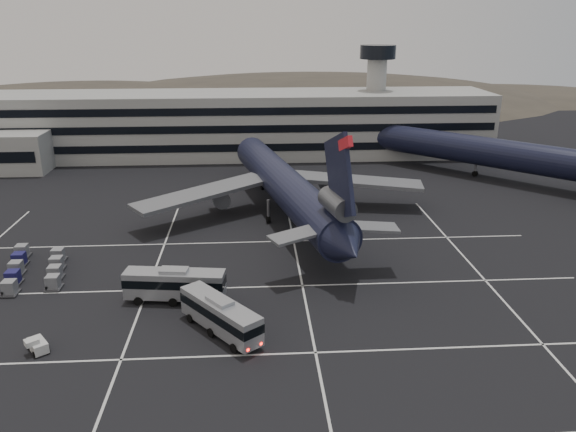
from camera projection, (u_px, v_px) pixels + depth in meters
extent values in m
plane|color=black|center=(196.00, 305.00, 61.33)|extent=(260.00, 260.00, 0.00)
cube|color=silver|center=(187.00, 357.00, 51.92)|extent=(90.00, 0.25, 0.01)
cube|color=silver|center=(200.00, 289.00, 65.09)|extent=(90.00, 0.25, 0.01)
cube|color=silver|center=(208.00, 243.00, 78.26)|extent=(90.00, 0.25, 0.01)
cube|color=silver|center=(150.00, 282.00, 66.61)|extent=(0.25, 55.00, 0.01)
cube|color=silver|center=(301.00, 278.00, 67.70)|extent=(0.25, 55.00, 0.01)
cube|color=silver|center=(479.00, 273.00, 69.03)|extent=(0.25, 55.00, 0.01)
cube|color=gray|center=(223.00, 124.00, 126.74)|extent=(120.00, 18.00, 14.00)
cube|color=black|center=(222.00, 148.00, 119.39)|extent=(118.00, 0.20, 1.60)
cube|color=black|center=(221.00, 130.00, 118.06)|extent=(118.00, 0.20, 1.60)
cube|color=black|center=(221.00, 112.00, 116.82)|extent=(118.00, 0.20, 1.60)
cylinder|color=gray|center=(375.00, 104.00, 129.40)|extent=(4.40, 4.40, 22.00)
cylinder|color=black|center=(378.00, 52.00, 125.57)|extent=(8.00, 8.00, 3.00)
ellipsoid|color=#38332B|center=(83.00, 126.00, 221.15)|extent=(196.00, 140.00, 32.00)
ellipsoid|color=#38332B|center=(310.00, 131.00, 227.59)|extent=(252.00, 180.00, 44.00)
ellipsoid|color=#38332B|center=(503.00, 117.00, 230.93)|extent=(168.00, 120.00, 24.00)
cylinder|color=black|center=(285.00, 185.00, 86.94)|extent=(15.67, 48.09, 5.60)
cone|color=black|center=(249.00, 149.00, 110.69)|extent=(6.43, 5.59, 5.60)
cone|color=black|center=(348.00, 249.00, 62.91)|extent=(5.99, 5.96, 5.04)
cube|color=black|center=(339.00, 177.00, 63.62)|extent=(2.50, 9.36, 10.97)
cube|color=red|center=(345.00, 144.00, 60.86)|extent=(1.22, 3.27, 2.24)
cylinder|color=#595B60|center=(337.00, 204.00, 65.17)|extent=(3.91, 6.44, 2.70)
cube|color=slate|center=(301.00, 234.00, 65.71)|extent=(8.16, 6.00, 0.87)
cube|color=slate|center=(367.00, 227.00, 67.88)|extent=(7.52, 3.23, 0.87)
cube|color=slate|center=(203.00, 193.00, 85.78)|extent=(21.28, 16.93, 1.75)
cylinder|color=#595B60|center=(219.00, 196.00, 89.84)|extent=(3.81, 5.95, 2.70)
cube|color=slate|center=(355.00, 181.00, 92.25)|extent=(22.61, 9.14, 1.75)
cylinder|color=#595B60|center=(331.00, 187.00, 94.76)|extent=(3.81, 5.95, 2.70)
cylinder|color=slate|center=(262.00, 178.00, 101.86)|extent=(0.44, 0.44, 3.00)
cylinder|color=black|center=(262.00, 187.00, 102.41)|extent=(0.72, 1.18, 1.10)
cylinder|color=slate|center=(268.00, 209.00, 85.29)|extent=(0.44, 0.44, 3.00)
cylinder|color=black|center=(268.00, 219.00, 85.84)|extent=(0.72, 1.18, 1.10)
cylinder|color=slate|center=(308.00, 206.00, 86.95)|extent=(0.44, 0.44, 3.00)
cylinder|color=black|center=(308.00, 216.00, 87.50)|extent=(0.72, 1.18, 1.10)
cylinder|color=black|center=(478.00, 150.00, 109.68)|extent=(38.02, 37.78, 5.60)
cone|color=black|center=(365.00, 133.00, 125.91)|extent=(7.14, 7.14, 5.60)
cylinder|color=slate|center=(476.00, 165.00, 110.68)|extent=(0.44, 0.44, 3.00)
cylinder|color=black|center=(475.00, 173.00, 111.23)|extent=(1.13, 1.13, 1.10)
cube|color=#93979B|center=(220.00, 315.00, 55.37)|extent=(8.54, 9.89, 2.91)
cube|color=black|center=(220.00, 312.00, 55.25)|extent=(8.62, 9.97, 0.92)
cube|color=#93979B|center=(220.00, 300.00, 54.83)|extent=(3.03, 3.25, 0.34)
cylinder|color=black|center=(234.00, 348.00, 52.49)|extent=(0.82, 0.92, 0.93)
cylinder|color=black|center=(254.00, 339.00, 54.03)|extent=(0.82, 0.92, 0.93)
cylinder|color=black|center=(211.00, 333.00, 55.11)|extent=(0.82, 0.92, 0.93)
cylinder|color=black|center=(231.00, 324.00, 56.65)|extent=(0.82, 0.92, 0.93)
cylinder|color=black|center=(190.00, 318.00, 57.73)|extent=(0.82, 0.92, 0.93)
cylinder|color=black|center=(210.00, 311.00, 59.27)|extent=(0.82, 0.92, 0.93)
cube|color=#FF0C05|center=(248.00, 350.00, 51.50)|extent=(0.24, 0.21, 0.21)
cube|color=#FF0C05|center=(261.00, 344.00, 52.48)|extent=(0.24, 0.21, 0.21)
cube|color=#93979B|center=(175.00, 284.00, 61.64)|extent=(11.23, 3.91, 3.00)
cube|color=black|center=(175.00, 281.00, 61.52)|extent=(11.30, 3.98, 0.95)
cube|color=#93979B|center=(174.00, 270.00, 61.08)|extent=(3.18, 1.98, 0.35)
cylinder|color=black|center=(208.00, 303.00, 60.74)|extent=(0.99, 0.44, 0.96)
cylinder|color=black|center=(212.00, 293.00, 63.09)|extent=(0.99, 0.44, 0.96)
cylinder|color=black|center=(173.00, 302.00, 60.98)|extent=(0.99, 0.44, 0.96)
cylinder|color=black|center=(179.00, 292.00, 63.34)|extent=(0.99, 0.44, 0.96)
cylinder|color=black|center=(138.00, 301.00, 61.23)|extent=(0.99, 0.44, 0.96)
cylinder|color=black|center=(145.00, 291.00, 63.58)|extent=(0.99, 0.44, 0.96)
cube|color=silver|center=(38.00, 345.00, 52.73)|extent=(2.48, 2.70, 0.98)
cube|color=silver|center=(39.00, 342.00, 52.12)|extent=(1.55, 1.50, 0.54)
cylinder|color=black|center=(35.00, 354.00, 51.83)|extent=(0.56, 0.63, 0.61)
cylinder|color=black|center=(48.00, 350.00, 52.56)|extent=(0.56, 0.63, 0.61)
cylinder|color=black|center=(29.00, 346.00, 53.09)|extent=(0.56, 0.63, 0.61)
cylinder|color=black|center=(42.00, 342.00, 53.82)|extent=(0.56, 0.63, 0.61)
cube|color=#2D2D30|center=(11.00, 293.00, 63.68)|extent=(2.18, 2.39, 0.17)
cylinder|color=black|center=(11.00, 294.00, 63.70)|extent=(0.09, 0.18, 0.18)
cube|color=gray|center=(9.00, 287.00, 63.41)|extent=(1.73, 1.73, 1.48)
cube|color=#2D2D30|center=(54.00, 288.00, 64.98)|extent=(2.18, 2.39, 0.17)
cylinder|color=black|center=(54.00, 288.00, 65.00)|extent=(0.09, 0.18, 0.18)
cube|color=gray|center=(53.00, 281.00, 64.71)|extent=(1.73, 1.73, 1.48)
cube|color=#2D2D30|center=(14.00, 283.00, 66.18)|extent=(2.18, 2.39, 0.17)
cylinder|color=black|center=(14.00, 283.00, 66.19)|extent=(0.09, 0.18, 0.18)
cube|color=#18164E|center=(13.00, 277.00, 65.90)|extent=(1.73, 1.73, 1.48)
cube|color=#2D2D30|center=(56.00, 278.00, 67.47)|extent=(2.18, 2.39, 0.17)
cylinder|color=black|center=(56.00, 278.00, 67.49)|extent=(0.09, 0.18, 0.18)
cube|color=gray|center=(55.00, 272.00, 67.20)|extent=(1.73, 1.73, 1.48)
cube|color=#2D2D30|center=(17.00, 273.00, 68.67)|extent=(2.18, 2.39, 0.17)
cylinder|color=black|center=(17.00, 274.00, 68.68)|extent=(0.09, 0.18, 0.18)
cube|color=gray|center=(16.00, 267.00, 68.39)|extent=(1.73, 1.73, 1.48)
cube|color=#2D2D30|center=(57.00, 269.00, 69.96)|extent=(2.18, 2.39, 0.17)
cylinder|color=black|center=(58.00, 269.00, 69.98)|extent=(0.09, 0.18, 0.18)
cube|color=gray|center=(57.00, 263.00, 69.69)|extent=(1.73, 1.73, 1.48)
cube|color=#2D2D30|center=(20.00, 264.00, 71.16)|extent=(2.18, 2.39, 0.17)
cylinder|color=black|center=(20.00, 265.00, 71.18)|extent=(0.09, 0.18, 0.18)
cube|color=#18164E|center=(19.00, 258.00, 70.88)|extent=(1.73, 1.73, 1.48)
cube|color=#2D2D30|center=(59.00, 260.00, 72.45)|extent=(2.18, 2.39, 0.17)
cylinder|color=black|center=(59.00, 260.00, 72.47)|extent=(0.09, 0.18, 0.18)
cube|color=gray|center=(58.00, 254.00, 72.18)|extent=(1.73, 1.73, 1.48)
cube|color=#2D2D30|center=(23.00, 256.00, 73.65)|extent=(2.18, 2.39, 0.17)
cylinder|color=black|center=(23.00, 256.00, 73.67)|extent=(0.09, 0.18, 0.18)
cube|color=gray|center=(22.00, 250.00, 73.37)|extent=(1.73, 1.73, 1.48)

